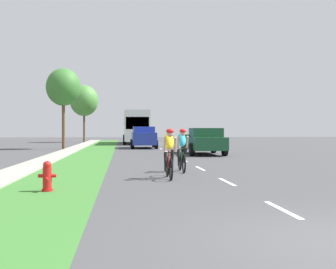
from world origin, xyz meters
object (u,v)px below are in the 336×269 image
fire_hydrant_red (47,177)px  street_tree_near (63,87)px  suv_blue (144,137)px  street_tree_far (84,101)px  cyclist_trailing (182,150)px  cyclist_lead (169,153)px  pickup_dark_green (204,141)px  bus_white (136,126)px

fire_hydrant_red → street_tree_near: street_tree_near is taller
suv_blue → street_tree_far: 18.08m
fire_hydrant_red → cyclist_trailing: (4.05, 4.45, 0.44)m
street_tree_near → cyclist_lead: bearing=-73.5°
cyclist_lead → cyclist_trailing: (0.70, 2.07, 0.00)m
cyclist_trailing → pickup_dark_green: pickup_dark_green is taller
bus_white → street_tree_near: street_tree_near is taller
fire_hydrant_red → cyclist_trailing: 6.03m
cyclist_trailing → street_tree_far: street_tree_far is taller
cyclist_lead → cyclist_trailing: bearing=71.3°
street_tree_far → cyclist_lead: bearing=-80.9°
cyclist_trailing → bus_white: (-0.74, 31.10, 1.17)m
bus_white → street_tree_far: (-6.05, 4.95, 3.05)m
cyclist_trailing → street_tree_near: street_tree_near is taller
street_tree_far → street_tree_near: bearing=-90.1°
cyclist_lead → street_tree_near: bearing=106.5°
street_tree_near → pickup_dark_green: bearing=-40.7°
bus_white → street_tree_far: street_tree_far is taller
cyclist_lead → bus_white: bus_white is taller
cyclist_trailing → pickup_dark_green: 10.67m
cyclist_lead → street_tree_far: street_tree_far is taller
pickup_dark_green → suv_blue: bearing=109.3°
pickup_dark_green → street_tree_near: 13.37m
suv_blue → street_tree_near: 7.58m
cyclist_trailing → suv_blue: 19.63m
cyclist_trailing → street_tree_near: (-6.83, 18.60, 4.07)m
cyclist_lead → pickup_dark_green: 12.86m
fire_hydrant_red → cyclist_lead: size_ratio=0.44×
fire_hydrant_red → bus_white: bearing=84.7°
bus_white → cyclist_trailing: bearing=-88.6°
cyclist_trailing → street_tree_far: size_ratio=0.25×
fire_hydrant_red → pickup_dark_green: size_ratio=0.15×
fire_hydrant_red → street_tree_far: bearing=93.9°
cyclist_trailing → suv_blue: suv_blue is taller
street_tree_far → cyclist_trailing: bearing=-79.3°
fire_hydrant_red → bus_white: bus_white is taller
suv_blue → street_tree_far: bearing=111.2°
cyclist_lead → pickup_dark_green: bearing=74.0°
cyclist_trailing → bus_white: bus_white is taller
pickup_dark_green → street_tree_near: street_tree_near is taller
cyclist_lead → pickup_dark_green: pickup_dark_green is taller
cyclist_lead → bus_white: 33.19m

